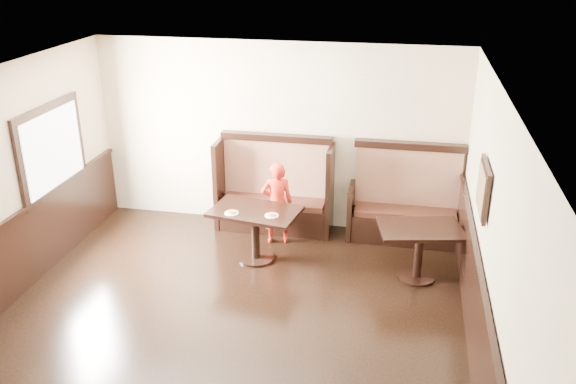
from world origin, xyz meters
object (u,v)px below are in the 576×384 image
(booth_neighbor, at_px, (405,208))
(table_main, at_px, (255,222))
(booth_main, at_px, (275,195))
(child, at_px, (277,203))
(table_neighbor, at_px, (420,240))

(booth_neighbor, bearing_deg, table_main, -152.27)
(booth_main, distance_m, child, 0.51)
(booth_neighbor, bearing_deg, booth_main, 179.95)
(table_neighbor, bearing_deg, booth_main, 140.41)
(booth_neighbor, xyz_separation_m, table_main, (-2.00, -1.05, 0.09))
(table_main, height_order, child, child)
(booth_main, height_order, table_main, booth_main)
(table_neighbor, height_order, child, child)
(table_main, bearing_deg, child, 81.75)
(booth_main, xyz_separation_m, table_main, (-0.05, -1.05, 0.05))
(child, bearing_deg, booth_main, -89.93)
(booth_main, xyz_separation_m, table_neighbor, (2.15, -1.13, 0.02))
(table_main, relative_size, child, 1.03)
(booth_main, bearing_deg, table_main, -92.56)
(booth_neighbor, distance_m, table_main, 2.26)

